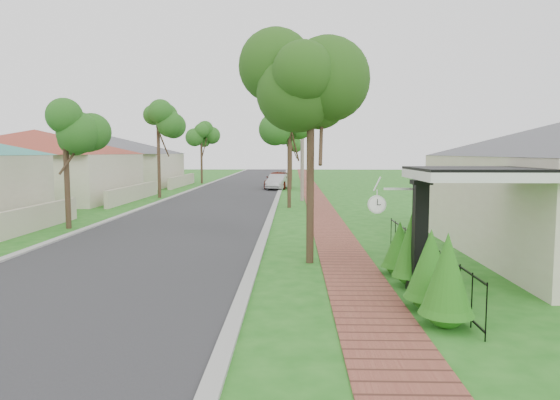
% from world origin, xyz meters
% --- Properties ---
extents(ground, '(160.00, 160.00, 0.00)m').
position_xyz_m(ground, '(0.00, 0.00, 0.00)').
color(ground, '#1E6317').
rests_on(ground, ground).
extents(road, '(7.00, 120.00, 0.02)m').
position_xyz_m(road, '(-3.00, 20.00, 0.00)').
color(road, '#28282B').
rests_on(road, ground).
extents(kerb_right, '(0.30, 120.00, 0.10)m').
position_xyz_m(kerb_right, '(0.65, 20.00, 0.00)').
color(kerb_right, '#9E9E99').
rests_on(kerb_right, ground).
extents(kerb_left, '(0.30, 120.00, 0.10)m').
position_xyz_m(kerb_left, '(-6.65, 20.00, 0.00)').
color(kerb_left, '#9E9E99').
rests_on(kerb_left, ground).
extents(sidewalk, '(1.50, 120.00, 0.03)m').
position_xyz_m(sidewalk, '(3.25, 20.00, 0.00)').
color(sidewalk, brown).
rests_on(sidewalk, ground).
extents(porch_post, '(0.48, 0.48, 2.52)m').
position_xyz_m(porch_post, '(4.55, -1.00, 1.12)').
color(porch_post, black).
rests_on(porch_post, ground).
extents(picket_fence, '(0.03, 8.02, 1.00)m').
position_xyz_m(picket_fence, '(4.90, -0.00, 0.53)').
color(picket_fence, black).
rests_on(picket_fence, ground).
extents(street_trees, '(10.70, 37.65, 5.89)m').
position_xyz_m(street_trees, '(-2.87, 26.84, 4.54)').
color(street_trees, '#382619').
rests_on(street_trees, ground).
extents(hedge_row, '(0.90, 4.76, 1.78)m').
position_xyz_m(hedge_row, '(4.45, -1.62, 0.78)').
color(hedge_row, '#136015').
rests_on(hedge_row, ground).
extents(far_house_red, '(15.56, 15.56, 4.60)m').
position_xyz_m(far_house_red, '(-14.97, 20.00, 2.34)').
color(far_house_red, beige).
rests_on(far_house_red, ground).
extents(far_house_grey, '(15.56, 15.56, 4.60)m').
position_xyz_m(far_house_grey, '(-14.97, 34.00, 2.34)').
color(far_house_grey, beige).
rests_on(far_house_grey, ground).
extents(parked_car_red, '(2.51, 4.74, 1.54)m').
position_xyz_m(parked_car_red, '(0.40, 31.15, 0.77)').
color(parked_car_red, '#5B190D').
rests_on(parked_car_red, ground).
extents(parked_car_white, '(1.96, 4.01, 1.27)m').
position_xyz_m(parked_car_white, '(0.40, 30.01, 0.63)').
color(parked_car_white, '#BBBABD').
rests_on(parked_car_white, ground).
extents(near_tree, '(2.38, 2.38, 6.11)m').
position_xyz_m(near_tree, '(2.20, 1.86, 4.88)').
color(near_tree, '#382619').
rests_on(near_tree, ground).
extents(utility_pole, '(1.20, 0.24, 7.76)m').
position_xyz_m(utility_pole, '(2.30, 20.00, 3.94)').
color(utility_pole, gray).
rests_on(utility_pole, ground).
extents(station_clock, '(1.06, 0.13, 0.59)m').
position_xyz_m(station_clock, '(3.69, -0.60, 1.95)').
color(station_clock, silver).
rests_on(station_clock, ground).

